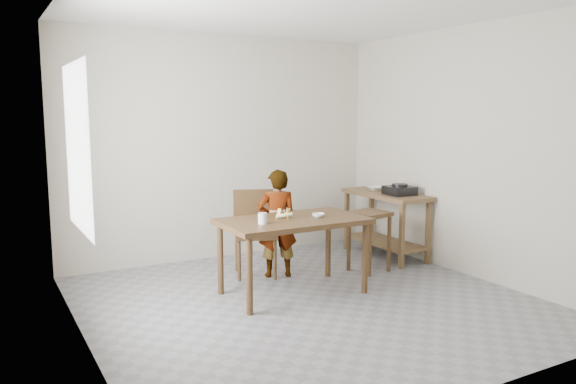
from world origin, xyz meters
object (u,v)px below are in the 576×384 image
dining_table (293,256)px  dining_chair (255,234)px  prep_counter (385,224)px  stool (369,241)px  child (277,223)px

dining_table → dining_chair: size_ratio=1.51×
prep_counter → dining_chair: 1.77m
prep_counter → stool: prep_counter is taller
dining_chair → stool: bearing=-0.8°
dining_table → dining_chair: 0.75m
dining_chair → stool: dining_chair is taller
child → stool: bearing=-177.8°
dining_chair → stool: 1.28m
dining_table → prep_counter: (1.72, 0.70, 0.03)m
dining_table → dining_chair: dining_chair is taller
child → dining_chair: (-0.19, 0.15, -0.12)m
dining_table → stool: 1.17m
dining_chair → prep_counter: bearing=19.4°
child → stool: 1.08m
prep_counter → child: child is taller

